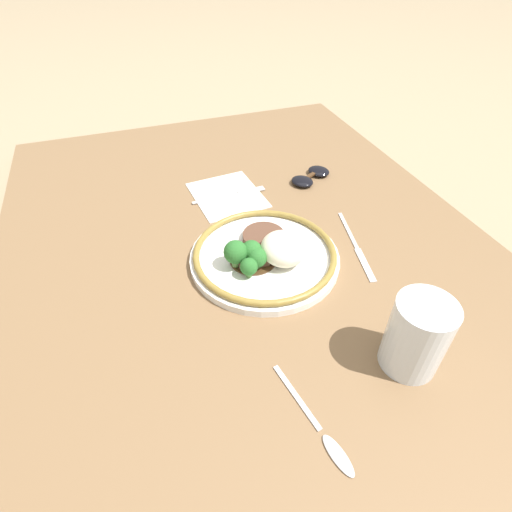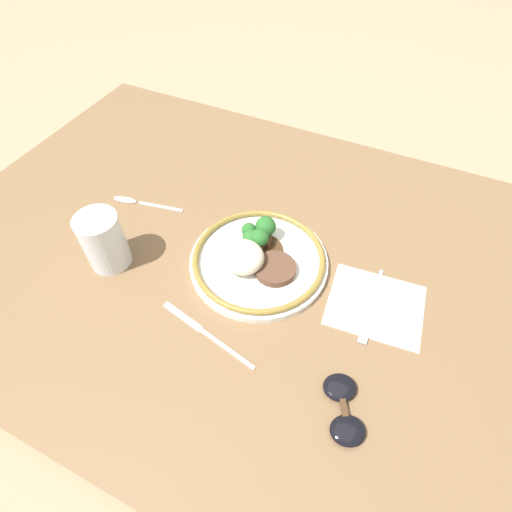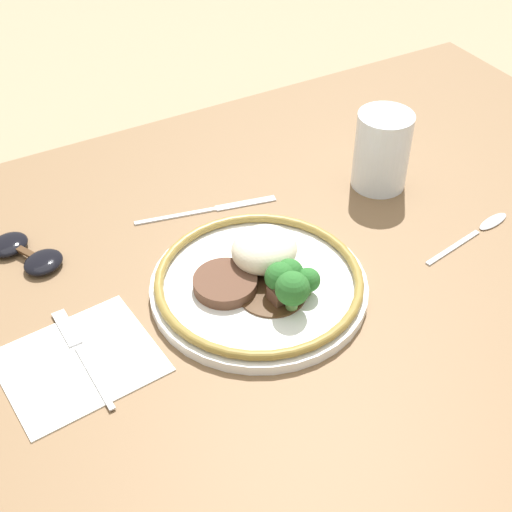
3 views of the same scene
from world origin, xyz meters
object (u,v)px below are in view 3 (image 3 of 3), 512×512
Objects in this scene: juice_glass at (381,154)px; fork at (78,348)px; sunglasses at (26,253)px; plate at (262,279)px; spoon at (483,228)px; knife at (212,209)px.

juice_glass is 0.69× the size of fork.
sunglasses is (-0.01, 0.19, 0.00)m from fork.
juice_glass reaches higher than plate.
spoon is at bearing -68.20° from juice_glass.
fork is at bearing -135.13° from knife.
sunglasses reaches higher than spoon.
sunglasses reaches higher than fork.
plate reaches higher than sunglasses.
spoon is at bearing -51.08° from sunglasses.
fork is 0.57m from spoon.
knife is (-0.25, 0.06, -0.05)m from juice_glass.
spoon is (0.31, -0.22, 0.00)m from knife.
sunglasses is at bearing -173.52° from knife.
fork is at bearing 175.86° from plate.
plate is at bearing -68.07° from sunglasses.
spoon is at bearing -98.47° from fork.
knife is 1.22× the size of spoon.
sunglasses is (-0.57, 0.25, 0.01)m from spoon.
sunglasses is at bearing 139.59° from plate.
sunglasses is at bearing -0.19° from fork.
knife is at bearing 83.84° from plate.
spoon is at bearing -7.28° from plate.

